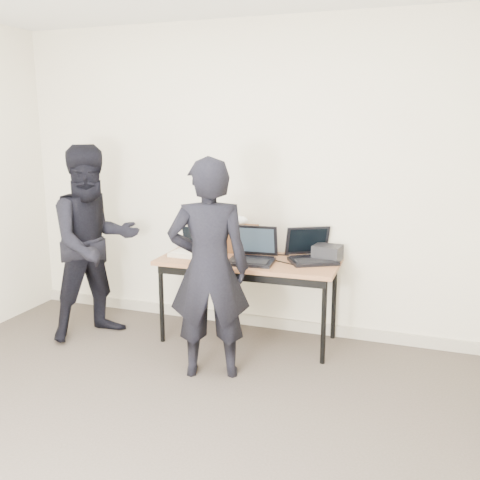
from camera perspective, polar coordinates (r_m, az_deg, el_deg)
The scene contains 13 objects.
room at distance 2.69m, azimuth -13.52°, elevation 1.53°, with size 4.60×4.60×2.80m.
desk at distance 4.49m, azimuth 0.87°, elevation -2.83°, with size 1.51×0.68×0.72m.
laptop_beige at distance 4.65m, azimuth -5.22°, elevation -0.97°, with size 0.31×0.30×0.24m.
laptop_center at distance 4.40m, azimuth 1.35°, elevation -1.48°, with size 0.40×0.39×0.29m.
laptop_right at distance 4.46m, azimuth 7.58°, elevation -1.44°, with size 0.50×0.49×0.27m.
leather_satchel at distance 4.71m, azimuth -0.30°, elevation 0.24°, with size 0.38×0.22×0.25m.
tissue at distance 4.68m, azimuth 0.05°, elevation 2.10°, with size 0.13×0.10×0.08m, color white.
equipment_box at distance 4.49m, azimuth 9.31°, elevation -1.37°, with size 0.22×0.19×0.13m, color black.
power_brick at distance 4.39m, azimuth -2.55°, elevation -2.16°, with size 0.09×0.06×0.03m, color black.
cables at distance 4.46m, azimuth 1.45°, elevation -2.09°, with size 1.15×0.43×0.01m.
person_typist at distance 3.86m, azimuth -3.33°, elevation -3.12°, with size 0.59×0.39×1.62m, color black.
person_observer at distance 4.75m, azimuth -15.27°, elevation -0.30°, with size 0.81×0.63×1.67m, color black.
baseboard at distance 5.01m, azimuth 1.34°, elevation -8.54°, with size 4.50×0.03×0.10m, color #AEA490.
Camera 1 is at (1.45, -2.21, 1.84)m, focal length 40.00 mm.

